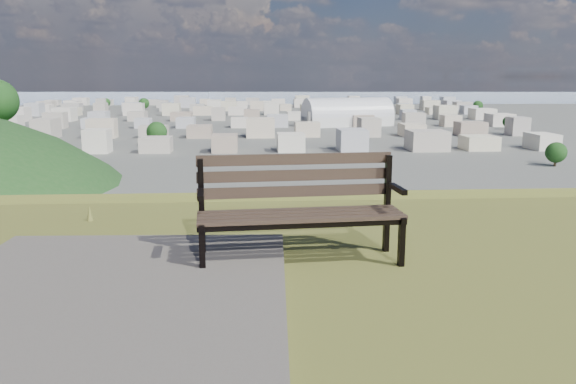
{
  "coord_description": "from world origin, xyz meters",
  "views": [
    {
      "loc": [
        -1.81,
        -4.04,
        26.79
      ],
      "look_at": [
        -1.37,
        3.19,
        25.3
      ],
      "focal_mm": 35.0,
      "sensor_mm": 36.0,
      "label": 1
    }
  ],
  "objects": [
    {
      "name": "park_bench",
      "position": [
        -1.38,
        1.31,
        25.58
      ],
      "size": [
        2.02,
        0.79,
        1.03
      ],
      "rotation": [
        0.0,
        0.0,
        0.08
      ],
      "color": "#3B2A22",
      "rests_on": "hilltop_mesa"
    },
    {
      "name": "far_hills",
      "position": [
        -60.92,
        1402.93,
        25.47
      ],
      "size": [
        2050.0,
        340.0,
        60.0
      ],
      "color": "#909CB3",
      "rests_on": "ground"
    },
    {
      "name": "bay_water",
      "position": [
        0.0,
        900.0,
        0.0
      ],
      "size": [
        2400.0,
        700.0,
        0.12
      ],
      "primitive_type": "cube",
      "color": "#8698AB",
      "rests_on": "ground"
    },
    {
      "name": "city_trees",
      "position": [
        -26.39,
        319.0,
        4.83
      ],
      "size": [
        406.52,
        387.2,
        9.98
      ],
      "color": "#382C1C",
      "rests_on": "ground"
    },
    {
      "name": "grass_tufts",
      "position": [
        0.2,
        -0.39,
        25.12
      ],
      "size": [
        12.49,
        7.18,
        0.28
      ],
      "color": "olive",
      "rests_on": "hilltop_mesa"
    },
    {
      "name": "city_blocks",
      "position": [
        0.0,
        394.44,
        3.5
      ],
      "size": [
        395.0,
        361.0,
        7.0
      ],
      "color": "silver",
      "rests_on": "ground"
    },
    {
      "name": "gravel_patch",
      "position": [
        -3.05,
        -0.09,
        25.04
      ],
      "size": [
        3.1,
        4.31,
        0.08
      ],
      "primitive_type": "cube",
      "rotation": [
        0.0,
        0.0,
        -0.04
      ],
      "color": "#635D56",
      "rests_on": "hilltop_mesa"
    },
    {
      "name": "arena",
      "position": [
        50.21,
        307.0,
        4.77
      ],
      "size": [
        51.35,
        30.88,
        20.24
      ],
      "rotation": [
        0.0,
        0.0,
        0.24
      ],
      "color": "silver",
      "rests_on": "ground"
    }
  ]
}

